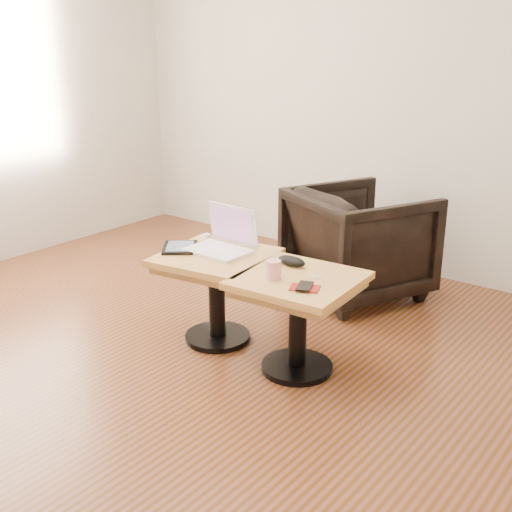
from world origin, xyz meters
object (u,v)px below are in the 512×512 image
Objects in this scene: side_table_right at (298,301)px; side_table_left at (216,276)px; striped_cup at (274,270)px; laptop at (223,242)px; armchair at (359,243)px.

side_table_left is at bearing 174.64° from side_table_right.
striped_cup is (-0.09, -0.10, 0.18)m from side_table_right.
side_table_left is 1.06× the size of side_table_right.
side_table_left is 0.58m from side_table_right.
striped_cup is at bearing -19.41° from laptop.
side_table_left is 1.18m from armchair.
armchair is (0.30, 1.14, -0.03)m from side_table_left.
armchair is (-0.20, 1.26, -0.21)m from striped_cup.
striped_cup reaches higher than side_table_left.
striped_cup is 0.12× the size of armchair.
striped_cup is (0.50, -0.11, 0.18)m from side_table_left.
armchair is at bearing 74.91° from laptop.
armchair reaches higher than side_table_right.
side_table_right is (0.58, -0.01, 0.00)m from side_table_left.
armchair reaches higher than striped_cup.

